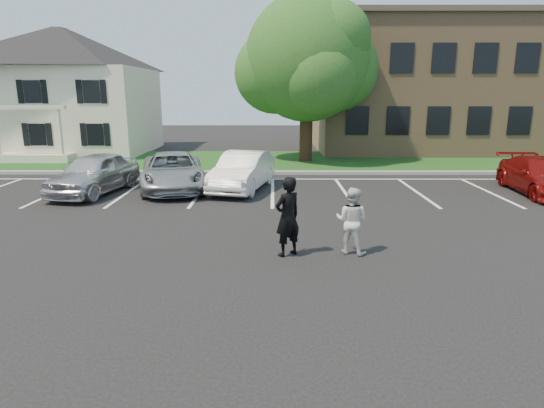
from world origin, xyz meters
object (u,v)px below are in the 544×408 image
object	(u,v)px
tree	(309,62)
car_silver_minivan	(173,171)
man_black_suit	(288,217)
car_silver_west	(94,173)
office_building	(484,86)
man_white_shirt	(352,221)
car_white_sedan	(243,171)
car_red_compact	(541,176)
house	(65,91)

from	to	relation	value
tree	car_silver_minivan	world-z (taller)	tree
man_black_suit	car_silver_west	bearing A→B (deg)	-80.22
car_silver_minivan	office_building	bearing A→B (deg)	23.87
man_black_suit	man_white_shirt	bearing A→B (deg)	149.48
man_white_shirt	car_silver_minivan	bearing A→B (deg)	-25.24
office_building	car_silver_minivan	size ratio (longest dim) A/B	4.33
office_building	tree	bearing A→B (deg)	-153.62
man_white_shirt	car_white_sedan	bearing A→B (deg)	-40.86
man_white_shirt	man_black_suit	bearing A→B (deg)	32.58
car_silver_west	car_red_compact	world-z (taller)	car_silver_west
car_white_sedan	car_red_compact	distance (m)	11.37
car_silver_minivan	car_red_compact	size ratio (longest dim) A/B	1.11
house	car_silver_minivan	bearing A→B (deg)	-51.58
man_black_suit	car_silver_minivan	world-z (taller)	man_black_suit
man_black_suit	car_silver_minivan	distance (m)	8.73
office_building	car_silver_west	size ratio (longest dim) A/B	4.98
car_silver_minivan	car_white_sedan	xyz separation A→B (m)	(2.79, -0.07, 0.02)
car_silver_minivan	car_red_compact	xyz separation A→B (m)	(14.13, -0.78, -0.04)
man_white_shirt	car_white_sedan	world-z (taller)	man_white_shirt
house	man_white_shirt	xyz separation A→B (m)	(14.89, -18.82, -3.02)
house	car_red_compact	world-z (taller)	house
tree	car_silver_minivan	size ratio (longest dim) A/B	1.70
tree	man_black_suit	size ratio (longest dim) A/B	4.65
tree	car_white_sedan	bearing A→B (deg)	-112.38
tree	car_silver_minivan	xyz separation A→B (m)	(-5.87, -7.41, -4.63)
man_white_shirt	car_red_compact	size ratio (longest dim) A/B	0.35
man_black_suit	car_red_compact	distance (m)	11.94
office_building	man_black_suit	bearing A→B (deg)	-123.00
man_white_shirt	car_silver_minivan	xyz separation A→B (m)	(-5.85, 7.42, -0.09)
office_building	man_black_suit	distance (m)	25.24
car_silver_west	car_silver_minivan	world-z (taller)	car_silver_west
man_white_shirt	car_silver_minivan	world-z (taller)	man_white_shirt
man_white_shirt	car_red_compact	distance (m)	10.62
office_building	car_red_compact	bearing A→B (deg)	-105.09
man_black_suit	man_white_shirt	size ratio (longest dim) A/B	1.18
office_building	man_white_shirt	size ratio (longest dim) A/B	13.92
house	car_white_sedan	size ratio (longest dim) A/B	2.29
car_silver_minivan	man_black_suit	bearing A→B (deg)	-73.20
house	office_building	world-z (taller)	office_building
car_silver_minivan	car_white_sedan	world-z (taller)	car_white_sedan
man_black_suit	car_silver_west	xyz separation A→B (m)	(-7.16, 6.83, -0.18)
car_silver_west	man_white_shirt	bearing A→B (deg)	-26.60
car_white_sedan	man_white_shirt	bearing A→B (deg)	-54.37
car_silver_minivan	tree	bearing A→B (deg)	38.76
man_black_suit	car_white_sedan	bearing A→B (deg)	-115.00
man_white_shirt	car_red_compact	xyz separation A→B (m)	(8.29, 6.64, -0.13)
office_building	man_white_shirt	world-z (taller)	office_building
man_black_suit	house	bearing A→B (deg)	-91.42
car_silver_west	car_silver_minivan	size ratio (longest dim) A/B	0.87
man_white_shirt	house	bearing A→B (deg)	-25.12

